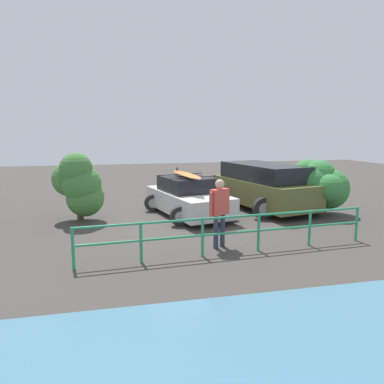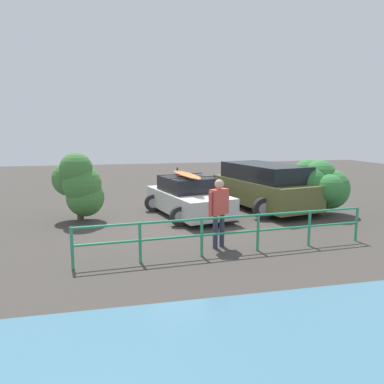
{
  "view_description": "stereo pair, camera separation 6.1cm",
  "coord_description": "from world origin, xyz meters",
  "px_view_note": "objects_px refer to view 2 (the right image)",
  "views": [
    {
      "loc": [
        2.65,
        12.23,
        3.01
      ],
      "look_at": [
        -0.18,
        0.08,
        0.95
      ],
      "focal_mm": 35.0,
      "sensor_mm": 36.0,
      "label": 1
    },
    {
      "loc": [
        2.59,
        12.24,
        3.01
      ],
      "look_at": [
        -0.18,
        0.08,
        0.95
      ],
      "focal_mm": 35.0,
      "sensor_mm": 36.0,
      "label": 2
    }
  ],
  "objects_px": {
    "suv_car": "(263,186)",
    "bush_near_left": "(80,186)",
    "sedan_car": "(188,197)",
    "bush_near_right": "(317,186)",
    "person_bystander": "(219,207)"
  },
  "relations": [
    {
      "from": "suv_car",
      "to": "bush_near_left",
      "type": "height_order",
      "value": "bush_near_left"
    },
    {
      "from": "sedan_car",
      "to": "bush_near_left",
      "type": "height_order",
      "value": "bush_near_left"
    },
    {
      "from": "bush_near_left",
      "to": "bush_near_right",
      "type": "bearing_deg",
      "value": 174.63
    },
    {
      "from": "person_bystander",
      "to": "bush_near_left",
      "type": "height_order",
      "value": "bush_near_left"
    },
    {
      "from": "bush_near_left",
      "to": "person_bystander",
      "type": "bearing_deg",
      "value": 133.87
    },
    {
      "from": "sedan_car",
      "to": "bush_near_right",
      "type": "xyz_separation_m",
      "value": [
        -4.61,
        0.78,
        0.38
      ]
    },
    {
      "from": "sedan_car",
      "to": "suv_car",
      "type": "relative_size",
      "value": 0.87
    },
    {
      "from": "bush_near_right",
      "to": "person_bystander",
      "type": "bearing_deg",
      "value": 33.22
    },
    {
      "from": "bush_near_left",
      "to": "bush_near_right",
      "type": "xyz_separation_m",
      "value": [
        -8.28,
        0.78,
        -0.16
      ]
    },
    {
      "from": "sedan_car",
      "to": "suv_car",
      "type": "height_order",
      "value": "suv_car"
    },
    {
      "from": "person_bystander",
      "to": "bush_near_right",
      "type": "relative_size",
      "value": 0.84
    },
    {
      "from": "sedan_car",
      "to": "suv_car",
      "type": "distance_m",
      "value": 3.1
    },
    {
      "from": "suv_car",
      "to": "bush_near_right",
      "type": "distance_m",
      "value": 1.96
    },
    {
      "from": "person_bystander",
      "to": "bush_near_right",
      "type": "bearing_deg",
      "value": -146.78
    },
    {
      "from": "sedan_car",
      "to": "bush_near_right",
      "type": "relative_size",
      "value": 2.01
    }
  ]
}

